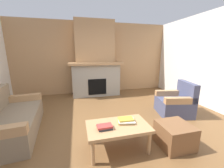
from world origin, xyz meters
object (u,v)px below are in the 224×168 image
object	(u,v)px
couch	(10,120)
coffee_table	(118,128)
fireplace	(95,64)
ottoman	(174,135)
armchair	(176,103)

from	to	relation	value
couch	coffee_table	distance (m)	2.14
fireplace	ottoman	distance (m)	3.61
armchair	ottoman	bearing A→B (deg)	-128.95
fireplace	ottoman	world-z (taller)	fireplace
couch	ottoman	xyz separation A→B (m)	(2.87, -1.11, -0.09)
coffee_table	armchair	bearing A→B (deg)	26.70
armchair	coffee_table	world-z (taller)	armchair
ottoman	armchair	bearing A→B (deg)	51.05
ottoman	coffee_table	bearing A→B (deg)	170.30
armchair	fireplace	bearing A→B (deg)	127.66
fireplace	armchair	size ratio (longest dim) A/B	2.98
fireplace	couch	distance (m)	3.14
fireplace	armchair	world-z (taller)	fireplace
fireplace	ottoman	size ratio (longest dim) A/B	5.19
couch	ottoman	world-z (taller)	couch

